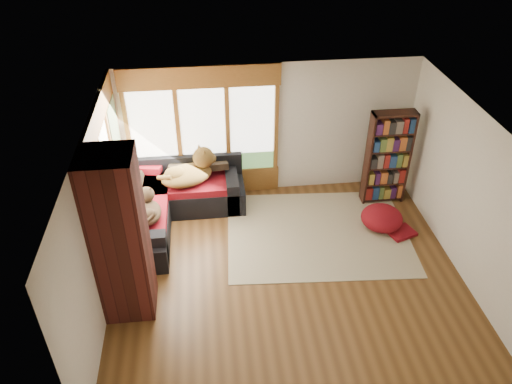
{
  "coord_description": "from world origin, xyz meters",
  "views": [
    {
      "loc": [
        -1.15,
        -5.7,
        5.65
      ],
      "look_at": [
        -0.39,
        1.02,
        0.95
      ],
      "focal_mm": 35.0,
      "sensor_mm": 36.0,
      "label": 1
    }
  ],
  "objects_px": {
    "dog_brindle": "(148,210)",
    "dog_tan": "(191,172)",
    "brick_chimney": "(120,238)",
    "bookshelf": "(388,158)",
    "sectional_sofa": "(166,206)",
    "pouf": "(382,217)",
    "area_rug": "(317,233)"
  },
  "relations": [
    {
      "from": "brick_chimney",
      "to": "dog_brindle",
      "type": "distance_m",
      "value": 1.51
    },
    {
      "from": "sectional_sofa",
      "to": "dog_brindle",
      "type": "xyz_separation_m",
      "value": [
        -0.23,
        -0.67,
        0.42
      ]
    },
    {
      "from": "dog_tan",
      "to": "sectional_sofa",
      "type": "bearing_deg",
      "value": -172.36
    },
    {
      "from": "dog_brindle",
      "to": "bookshelf",
      "type": "bearing_deg",
      "value": -84.74
    },
    {
      "from": "brick_chimney",
      "to": "dog_tan",
      "type": "height_order",
      "value": "brick_chimney"
    },
    {
      "from": "area_rug",
      "to": "dog_tan",
      "type": "height_order",
      "value": "dog_tan"
    },
    {
      "from": "pouf",
      "to": "dog_tan",
      "type": "bearing_deg",
      "value": 164.2
    },
    {
      "from": "area_rug",
      "to": "dog_tan",
      "type": "relative_size",
      "value": 2.8
    },
    {
      "from": "brick_chimney",
      "to": "dog_tan",
      "type": "distance_m",
      "value": 2.55
    },
    {
      "from": "pouf",
      "to": "dog_brindle",
      "type": "relative_size",
      "value": 1.01
    },
    {
      "from": "pouf",
      "to": "dog_brindle",
      "type": "bearing_deg",
      "value": -179.95
    },
    {
      "from": "area_rug",
      "to": "pouf",
      "type": "distance_m",
      "value": 1.18
    },
    {
      "from": "sectional_sofa",
      "to": "area_rug",
      "type": "relative_size",
      "value": 0.7
    },
    {
      "from": "bookshelf",
      "to": "pouf",
      "type": "distance_m",
      "value": 1.13
    },
    {
      "from": "area_rug",
      "to": "dog_tan",
      "type": "distance_m",
      "value": 2.52
    },
    {
      "from": "bookshelf",
      "to": "dog_tan",
      "type": "distance_m",
      "value": 3.61
    },
    {
      "from": "brick_chimney",
      "to": "area_rug",
      "type": "height_order",
      "value": "brick_chimney"
    },
    {
      "from": "area_rug",
      "to": "bookshelf",
      "type": "distance_m",
      "value": 1.92
    },
    {
      "from": "sectional_sofa",
      "to": "dog_tan",
      "type": "height_order",
      "value": "dog_tan"
    },
    {
      "from": "brick_chimney",
      "to": "bookshelf",
      "type": "relative_size",
      "value": 1.4
    },
    {
      "from": "area_rug",
      "to": "brick_chimney",
      "type": "bearing_deg",
      "value": -156.74
    },
    {
      "from": "dog_brindle",
      "to": "dog_tan",
      "type": "bearing_deg",
      "value": -42.51
    },
    {
      "from": "pouf",
      "to": "dog_tan",
      "type": "xyz_separation_m",
      "value": [
        -3.34,
        0.94,
        0.61
      ]
    },
    {
      "from": "dog_tan",
      "to": "pouf",
      "type": "bearing_deg",
      "value": -38.28
    },
    {
      "from": "bookshelf",
      "to": "dog_brindle",
      "type": "distance_m",
      "value": 4.4
    },
    {
      "from": "dog_brindle",
      "to": "sectional_sofa",
      "type": "bearing_deg",
      "value": -24.42
    },
    {
      "from": "brick_chimney",
      "to": "pouf",
      "type": "bearing_deg",
      "value": 17.99
    },
    {
      "from": "sectional_sofa",
      "to": "bookshelf",
      "type": "relative_size",
      "value": 1.19
    },
    {
      "from": "area_rug",
      "to": "bookshelf",
      "type": "height_order",
      "value": "bookshelf"
    },
    {
      "from": "brick_chimney",
      "to": "dog_brindle",
      "type": "xyz_separation_m",
      "value": [
        0.22,
        1.38,
        -0.57
      ]
    },
    {
      "from": "pouf",
      "to": "brick_chimney",
      "type": "bearing_deg",
      "value": -162.01
    },
    {
      "from": "brick_chimney",
      "to": "dog_brindle",
      "type": "bearing_deg",
      "value": 80.98
    }
  ]
}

